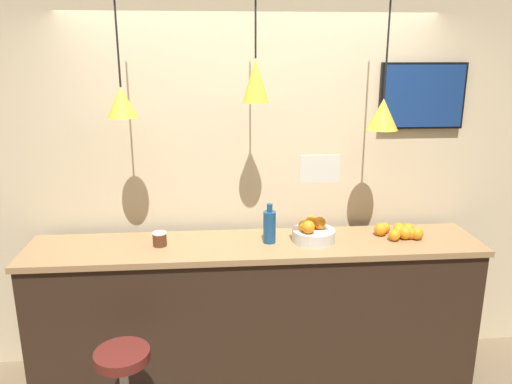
% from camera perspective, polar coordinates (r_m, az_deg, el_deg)
% --- Properties ---
extents(back_wall, '(8.00, 0.06, 2.90)m').
position_cam_1_polar(back_wall, '(3.54, -0.52, 2.72)').
color(back_wall, beige).
rests_on(back_wall, ground_plane).
extents(service_counter, '(2.98, 0.55, 1.03)m').
position_cam_1_polar(service_counter, '(3.52, 0.00, -13.67)').
color(service_counter, black).
rests_on(service_counter, ground_plane).
extents(fruit_bowl, '(0.28, 0.28, 0.16)m').
position_cam_1_polar(fruit_bowl, '(3.34, 6.51, -4.58)').
color(fruit_bowl, beige).
rests_on(fruit_bowl, service_counter).
extents(orange_pile, '(0.30, 0.22, 0.09)m').
position_cam_1_polar(orange_pile, '(3.52, 16.13, -4.38)').
color(orange_pile, orange).
rests_on(orange_pile, service_counter).
extents(juice_bottle, '(0.08, 0.08, 0.27)m').
position_cam_1_polar(juice_bottle, '(3.28, 1.55, -3.93)').
color(juice_bottle, navy).
rests_on(juice_bottle, service_counter).
extents(spread_jar, '(0.09, 0.09, 0.09)m').
position_cam_1_polar(spread_jar, '(3.30, -10.95, -5.30)').
color(spread_jar, '#562D19').
rests_on(spread_jar, service_counter).
extents(pendant_lamp_left, '(0.19, 0.19, 0.94)m').
position_cam_1_polar(pendant_lamp_left, '(3.15, -15.11, 9.98)').
color(pendant_lamp_left, black).
extents(pendant_lamp_middle, '(0.16, 0.16, 0.86)m').
position_cam_1_polar(pendant_lamp_middle, '(3.11, -0.05, 12.68)').
color(pendant_lamp_middle, black).
extents(pendant_lamp_right, '(0.20, 0.20, 1.04)m').
position_cam_1_polar(pendant_lamp_right, '(3.29, 14.31, 8.72)').
color(pendant_lamp_right, black).
extents(mounted_tv, '(0.60, 0.04, 0.45)m').
position_cam_1_polar(mounted_tv, '(3.70, 18.48, 10.36)').
color(mounted_tv, black).
extents(hanging_menu_board, '(0.24, 0.01, 0.17)m').
position_cam_1_polar(hanging_menu_board, '(3.01, 7.31, 2.65)').
color(hanging_menu_board, silver).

